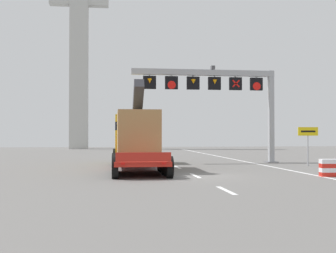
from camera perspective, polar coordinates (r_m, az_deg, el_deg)
The scene contains 8 objects.
ground at distance 23.26m, azimuth 4.07°, elevation -6.41°, with size 112.00×112.00×0.00m, color slate.
lane_markings at distance 47.82m, azimuth -2.20°, elevation -3.66°, with size 0.20×64.35×0.01m.
edge_line_right at distance 36.42m, azimuth 9.82°, elevation -4.46°, with size 0.20×63.00×0.01m, color silver.
overhead_lane_gantry at distance 34.38m, azimuth 6.75°, elevation 5.02°, with size 11.37×0.90×7.47m.
heavy_haul_truck_red at distance 29.31m, azimuth -4.26°, elevation -1.41°, with size 3.09×14.08×5.30m.
exit_sign_yellow at distance 32.24m, azimuth 17.59°, elevation -1.23°, with size 1.45×0.15×2.70m.
crash_barrier_striped at distance 24.43m, azimuth 20.16°, elevation -5.03°, with size 1.05×0.60×0.90m.
bridge_pylon_distant at distance 71.29m, azimuth -11.39°, elevation 12.45°, with size 9.00×2.00×36.82m.
Camera 1 is at (-4.68, -22.68, 2.16)m, focal length 47.28 mm.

